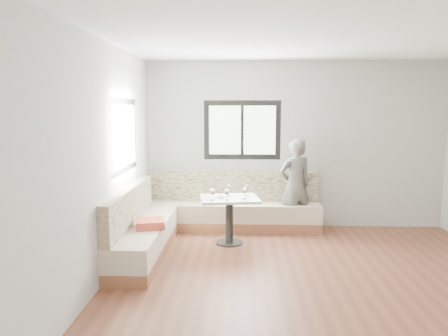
# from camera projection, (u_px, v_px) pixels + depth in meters

# --- Properties ---
(room) EXTENTS (5.01, 5.01, 2.81)m
(room) POSITION_uv_depth(u_px,v_px,m) (314.00, 162.00, 4.99)
(room) COLOR brown
(room) RESTS_ON ground
(banquette) EXTENTS (2.90, 2.80, 0.95)m
(banquette) POSITION_uv_depth(u_px,v_px,m) (197.00, 218.00, 6.73)
(banquette) COLOR #935A3D
(banquette) RESTS_ON ground
(table) EXTENTS (0.94, 0.78, 0.70)m
(table) POSITION_uv_depth(u_px,v_px,m) (229.00, 209.00, 6.50)
(table) COLOR black
(table) RESTS_ON ground
(person) EXTENTS (0.66, 0.55, 1.53)m
(person) POSITION_uv_depth(u_px,v_px,m) (295.00, 185.00, 7.16)
(person) COLOR #5E5957
(person) RESTS_ON ground
(olive_ramekin) EXTENTS (0.10, 0.10, 0.04)m
(olive_ramekin) POSITION_uv_depth(u_px,v_px,m) (221.00, 197.00, 6.44)
(olive_ramekin) COLOR white
(olive_ramekin) RESTS_ON table
(wine_glass_a) EXTENTS (0.08, 0.08, 0.18)m
(wine_glass_a) POSITION_uv_depth(u_px,v_px,m) (212.00, 192.00, 6.27)
(wine_glass_a) COLOR white
(wine_glass_a) RESTS_ON table
(wine_glass_b) EXTENTS (0.08, 0.08, 0.18)m
(wine_glass_b) POSITION_uv_depth(u_px,v_px,m) (227.00, 192.00, 6.27)
(wine_glass_b) COLOR white
(wine_glass_b) RESTS_ON table
(wine_glass_c) EXTENTS (0.08, 0.08, 0.18)m
(wine_glass_c) POSITION_uv_depth(u_px,v_px,m) (244.00, 191.00, 6.36)
(wine_glass_c) COLOR white
(wine_glass_c) RESTS_ON table
(wine_glass_d) EXTENTS (0.08, 0.08, 0.18)m
(wine_glass_d) POSITION_uv_depth(u_px,v_px,m) (228.00, 188.00, 6.58)
(wine_glass_d) COLOR white
(wine_glass_d) RESTS_ON table
(wine_glass_e) EXTENTS (0.08, 0.08, 0.18)m
(wine_glass_e) POSITION_uv_depth(u_px,v_px,m) (247.00, 188.00, 6.59)
(wine_glass_e) COLOR white
(wine_glass_e) RESTS_ON table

